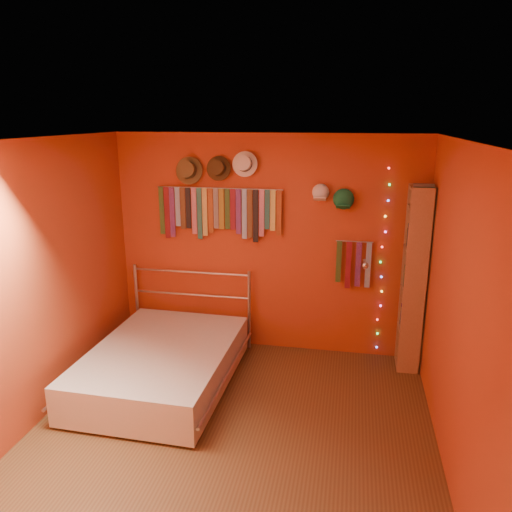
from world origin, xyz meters
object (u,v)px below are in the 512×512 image
Objects in this scene: reading_lamp at (365,265)px; bed at (162,364)px; tie_rack at (218,210)px; bookshelf at (418,279)px.

reading_lamp reaches higher than bed.
tie_rack is 1.79m from bed.
bookshelf is (2.21, -0.16, -0.63)m from tie_rack.
tie_rack is 0.72× the size of bookshelf.
reading_lamp is at bearing -178.05° from bookshelf.
bookshelf reaches higher than reading_lamp.
bed is at bearing -160.97° from bookshelf.
bookshelf reaches higher than bed.
tie_rack reaches higher than bed.
reading_lamp is 0.57m from bookshelf.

